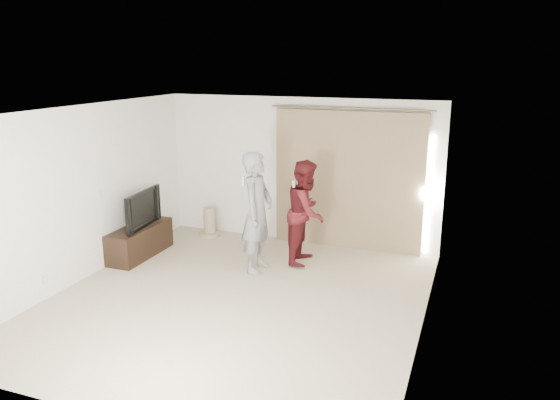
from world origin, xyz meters
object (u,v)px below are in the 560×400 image
(tv, at_px, (138,209))
(person_man, at_px, (257,212))
(tv_console, at_px, (140,241))
(person_woman, at_px, (306,212))

(tv, height_order, person_man, person_man)
(tv_console, relative_size, person_woman, 0.79)
(tv, distance_m, person_man, 2.12)
(tv, bearing_deg, tv_console, -0.00)
(tv_console, distance_m, tv, 0.57)
(tv_console, height_order, person_man, person_man)
(person_woman, bearing_deg, tv, -165.12)
(person_man, bearing_deg, tv_console, -177.17)
(tv, bearing_deg, person_woman, -80.40)
(tv, xyz_separation_m, person_man, (2.11, 0.10, 0.12))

